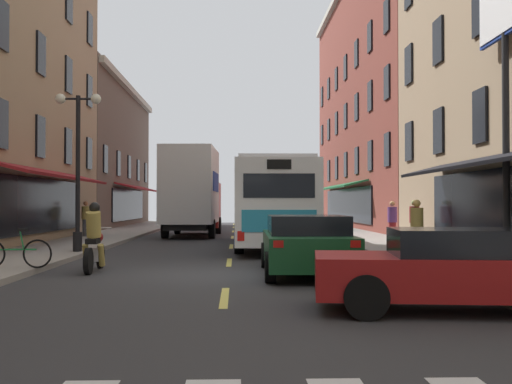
{
  "coord_description": "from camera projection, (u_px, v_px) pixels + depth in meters",
  "views": [
    {
      "loc": [
        0.21,
        -14.42,
        1.62
      ],
      "look_at": [
        0.82,
        5.57,
        1.99
      ],
      "focal_mm": 44.2,
      "sensor_mm": 36.0,
      "label": 1
    }
  ],
  "objects": [
    {
      "name": "box_truck",
      "position": [
        193.0,
        193.0,
        31.17
      ],
      "size": [
        2.69,
        7.75,
        4.27
      ],
      "color": "#B21E19",
      "rests_on": "ground"
    },
    {
      "name": "ground_plane",
      "position": [
        228.0,
        277.0,
        14.37
      ],
      "size": [
        34.8,
        80.0,
        0.1
      ],
      "primitive_type": "cube",
      "color": "#333335"
    },
    {
      "name": "pedestrian_mid",
      "position": [
        417.0,
        227.0,
        17.71
      ],
      "size": [
        0.36,
        0.36,
        1.6
      ],
      "rotation": [
        0.0,
        0.0,
        3.71
      ],
      "color": "#33663F",
      "rests_on": "sidewalk_right"
    },
    {
      "name": "pedestrian_far",
      "position": [
        392.0,
        221.0,
        24.25
      ],
      "size": [
        0.36,
        0.36,
        1.59
      ],
      "rotation": [
        0.0,
        0.0,
        1.89
      ],
      "color": "maroon",
      "rests_on": "sidewalk_right"
    },
    {
      "name": "sidewalk_right",
      "position": [
        483.0,
        271.0,
        14.56
      ],
      "size": [
        3.0,
        80.0,
        0.14
      ],
      "primitive_type": "cube",
      "color": "gray",
      "rests_on": "ground"
    },
    {
      "name": "sedan_mid",
      "position": [
        463.0,
        268.0,
        9.43
      ],
      "size": [
        4.51,
        2.27,
        1.24
      ],
      "color": "maroon",
      "rests_on": "ground"
    },
    {
      "name": "street_lamp_twin",
      "position": [
        78.0,
        164.0,
        19.62
      ],
      "size": [
        1.42,
        0.32,
        4.92
      ],
      "color": "black",
      "rests_on": "sidewalk_left"
    },
    {
      "name": "motorcycle_rider",
      "position": [
        94.0,
        242.0,
        15.02
      ],
      "size": [
        0.62,
        2.07,
        1.66
      ],
      "color": "black",
      "rests_on": "ground"
    },
    {
      "name": "pedestrian_rear",
      "position": [
        414.0,
        222.0,
        23.09
      ],
      "size": [
        0.36,
        0.36,
        1.62
      ],
      "rotation": [
        0.0,
        0.0,
        5.34
      ],
      "color": "#4C4C51",
      "rests_on": "sidewalk_right"
    },
    {
      "name": "lane_centre_dashes",
      "position": [
        227.0,
        276.0,
        14.13
      ],
      "size": [
        0.14,
        73.9,
        0.01
      ],
      "color": "#DBCC4C",
      "rests_on": "ground"
    },
    {
      "name": "transit_bus",
      "position": [
        271.0,
        203.0,
        23.92
      ],
      "size": [
        2.77,
        11.83,
        3.11
      ],
      "color": "white",
      "rests_on": "ground"
    },
    {
      "name": "billboard_sign",
      "position": [
        505.0,
        36.0,
        16.04
      ],
      "size": [
        0.4,
        3.11,
        7.47
      ],
      "color": "black",
      "rests_on": "sidewalk_right"
    },
    {
      "name": "bicycle_near",
      "position": [
        14.0,
        253.0,
        14.42
      ],
      "size": [
        1.71,
        0.48,
        0.91
      ],
      "color": "black",
      "rests_on": "sidewalk_left"
    },
    {
      "name": "pedestrian_near",
      "position": [
        86.0,
        218.0,
        28.55
      ],
      "size": [
        0.52,
        0.44,
        1.6
      ],
      "rotation": [
        0.0,
        0.0,
        2.05
      ],
      "color": "#4C4C51",
      "rests_on": "sidewalk_left"
    },
    {
      "name": "sedan_near",
      "position": [
        204.0,
        218.0,
        40.17
      ],
      "size": [
        2.0,
        4.25,
        1.33
      ],
      "color": "navy",
      "rests_on": "ground"
    },
    {
      "name": "sedan_far",
      "position": [
        306.0,
        244.0,
        14.36
      ],
      "size": [
        2.03,
        4.49,
        1.35
      ],
      "color": "#144723",
      "rests_on": "ground"
    }
  ]
}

